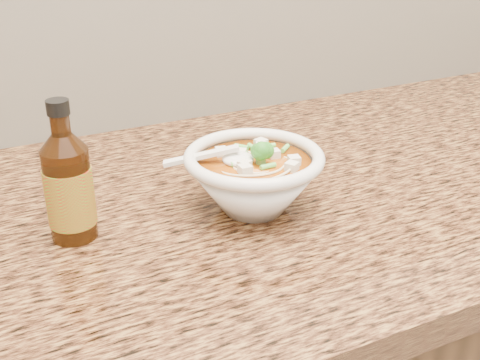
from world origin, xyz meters
name	(u,v)px	position (x,y,z in m)	size (l,w,h in m)	color
counter_slab	(247,201)	(0.00, 1.68, 0.88)	(4.00, 0.68, 0.04)	olive
soup_bowl	(254,180)	(-0.02, 1.62, 0.94)	(0.20, 0.18, 0.10)	white
hot_sauce_bottle	(69,188)	(-0.25, 1.65, 0.97)	(0.06, 0.06, 0.17)	#3C1D08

